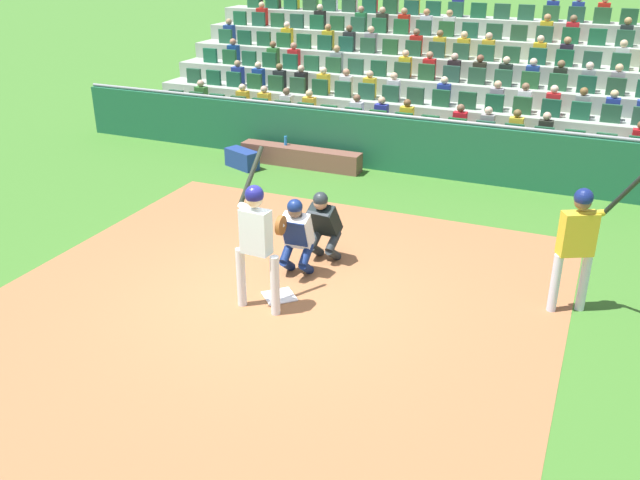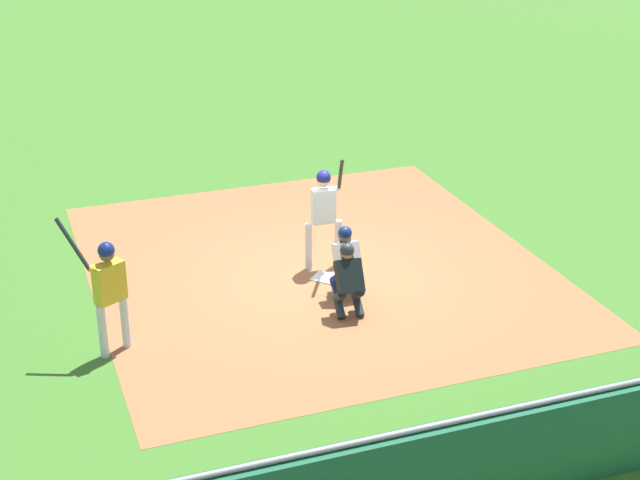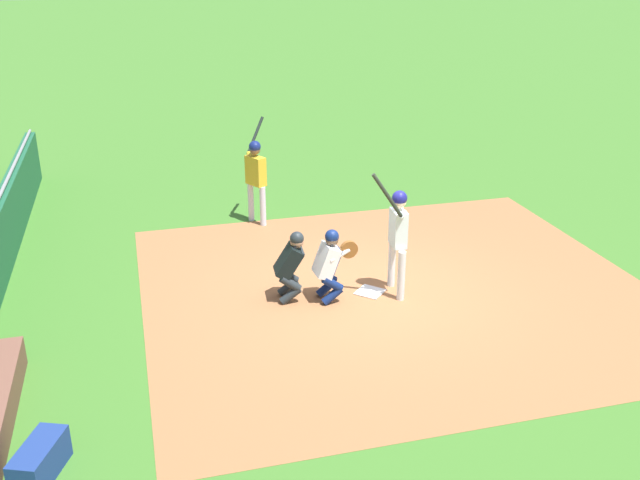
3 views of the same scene
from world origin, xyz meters
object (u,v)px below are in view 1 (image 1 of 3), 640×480
Objects in this scene: home_plate_marker at (279,296)px; dugout_bench at (300,157)px; catcher_crouching at (296,233)px; equipment_duffel_bag at (242,159)px; home_plate_umpire at (324,223)px; water_bottle_on_bench at (286,141)px; on_deck_batter at (578,236)px; batter_at_plate at (256,233)px.

home_plate_marker is 0.15× the size of dugout_bench.
catcher_crouching is 1.57× the size of equipment_duffel_bag.
equipment_duffel_bag is at bearing -55.48° from home_plate_marker.
water_bottle_on_bench is (2.87, -4.44, -0.14)m from home_plate_umpire.
home_plate_marker is 4.29m from on_deck_batter.
home_plate_umpire reaches higher than equipment_duffel_bag.
home_plate_umpire is at bearing -107.38° from catcher_crouching.
catcher_crouching is 1.04× the size of home_plate_umpire.
home_plate_umpire is 5.05m from dugout_bench.
home_plate_marker is 0.53× the size of equipment_duffel_bag.
water_bottle_on_bench is at bearing -116.50° from equipment_duffel_bag.
water_bottle_on_bench is (2.64, -6.25, -0.63)m from batter_at_plate.
on_deck_batter is (-7.46, 3.83, 0.95)m from equipment_duffel_bag.
equipment_duffel_bag is (0.78, 0.69, -0.34)m from water_bottle_on_bench.
home_plate_umpire reaches higher than water_bottle_on_bench.
catcher_crouching is at bearing 72.62° from home_plate_umpire.
water_bottle_on_bench is 0.10× the size of on_deck_batter.
home_plate_marker is at bearing 18.37° from on_deck_batter.
equipment_duffel_bag is 0.38× the size of on_deck_batter.
batter_at_plate is 2.73× the size of equipment_duffel_bag.
on_deck_batter is at bearing 178.77° from home_plate_umpire.
batter_at_plate reaches higher than dugout_bench.
home_plate_umpire is (-0.20, -0.63, -0.04)m from catcher_crouching.
water_bottle_on_bench is at bearing -34.06° from on_deck_batter.
equipment_duffel_bag is at bearing -27.19° from on_deck_batter.
dugout_bench is at bearing -129.87° from equipment_duffel_bag.
dugout_bench is 0.52m from water_bottle_on_bench.
dugout_bench is (2.27, -5.01, -0.50)m from catcher_crouching.
batter_at_plate is at bearing 23.14° from on_deck_batter.
home_plate_umpire is 5.93× the size of water_bottle_on_bench.
water_bottle_on_bench is 1.09m from equipment_duffel_bag.
batter_at_plate reaches higher than home_plate_marker.
catcher_crouching is at bearing 7.79° from on_deck_batter.
catcher_crouching is at bearing 117.80° from water_bottle_on_bench.
home_plate_umpire is at bearing 122.89° from water_bottle_on_bench.
home_plate_marker is 0.34× the size of catcher_crouching.
home_plate_marker is 1.24m from batter_at_plate.
catcher_crouching is 5.53m from dugout_bench.
catcher_crouching is 0.66m from home_plate_umpire.
dugout_bench is (2.35, -5.77, 0.20)m from home_plate_marker.
on_deck_batter reaches higher than home_plate_umpire.
equipment_duffel_bag is at bearing -58.44° from batter_at_plate.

